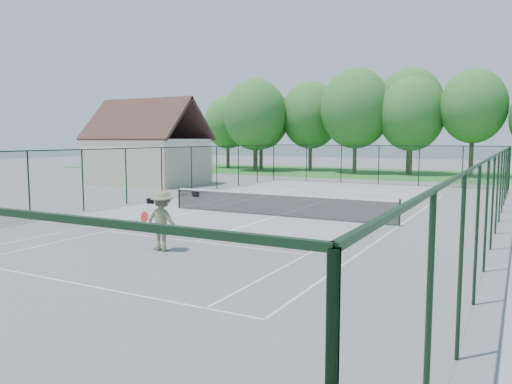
# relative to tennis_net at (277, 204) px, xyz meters

# --- Properties ---
(ground) EXTENTS (140.00, 140.00, 0.00)m
(ground) POSITION_rel_tennis_net_xyz_m (0.00, 0.00, -0.58)
(ground) COLOR gray
(ground) RESTS_ON ground
(grass_far) EXTENTS (80.00, 16.00, 0.01)m
(grass_far) POSITION_rel_tennis_net_xyz_m (0.00, 30.00, -0.57)
(grass_far) COLOR #34822F
(grass_far) RESTS_ON ground
(court_lines) EXTENTS (11.05, 23.85, 0.01)m
(court_lines) POSITION_rel_tennis_net_xyz_m (0.00, 0.00, -0.57)
(court_lines) COLOR white
(court_lines) RESTS_ON ground
(tennis_net) EXTENTS (11.08, 0.08, 1.10)m
(tennis_net) POSITION_rel_tennis_net_xyz_m (0.00, 0.00, 0.00)
(tennis_net) COLOR black
(tennis_net) RESTS_ON ground
(fence_enclosure) EXTENTS (18.05, 36.05, 3.02)m
(fence_enclosure) POSITION_rel_tennis_net_xyz_m (0.00, 0.00, 0.98)
(fence_enclosure) COLOR #1A3D21
(fence_enclosure) RESTS_ON ground
(utility_building) EXTENTS (8.60, 6.27, 6.63)m
(utility_building) POSITION_rel_tennis_net_xyz_m (-16.00, 10.00, 2.54)
(utility_building) COLOR beige
(utility_building) RESTS_ON ground
(tree_line_far) EXTENTS (39.40, 6.40, 9.70)m
(tree_line_far) POSITION_rel_tennis_net_xyz_m (0.00, 30.00, 5.42)
(tree_line_far) COLOR #493426
(tree_line_far) RESTS_ON ground
(sports_bag_a) EXTENTS (0.36, 0.22, 0.29)m
(sports_bag_a) POSITION_rel_tennis_net_xyz_m (-8.00, 0.75, -0.43)
(sports_bag_a) COLOR black
(sports_bag_a) RESTS_ON ground
(sports_bag_b) EXTENTS (0.44, 0.35, 0.30)m
(sports_bag_b) POSITION_rel_tennis_net_xyz_m (-7.66, 4.53, -0.42)
(sports_bag_b) COLOR black
(sports_bag_b) RESTS_ON ground
(tennis_player) EXTENTS (1.92, 0.79, 1.91)m
(tennis_player) POSITION_rel_tennis_net_xyz_m (-0.09, -8.04, 0.38)
(tennis_player) COLOR #63694C
(tennis_player) RESTS_ON ground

